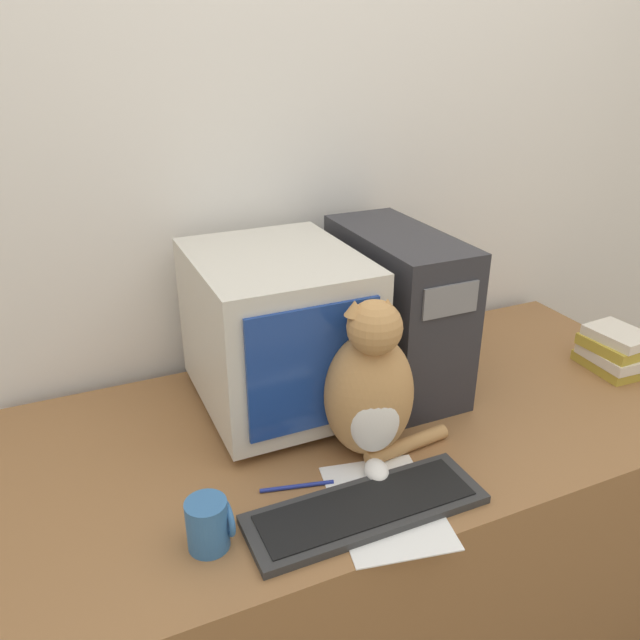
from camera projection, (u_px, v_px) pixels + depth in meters
wall_back at (301, 178)px, 1.76m from camera, size 7.00×0.05×2.50m
desk at (372, 530)px, 1.72m from camera, size 1.77×0.84×0.75m
crt_monitor at (277, 330)px, 1.54m from camera, size 0.38×0.47×0.40m
computer_tower at (396, 309)px, 1.65m from camera, size 0.21×0.47×0.42m
keyboard at (366, 509)px, 1.25m from camera, size 0.49×0.16×0.02m
cat at (371, 390)px, 1.36m from camera, size 0.31×0.25×0.39m
book_stack at (617, 351)px, 1.77m from camera, size 0.16×0.19×0.12m
pen at (297, 486)px, 1.31m from camera, size 0.16×0.04×0.01m
paper_sheet at (386, 506)px, 1.27m from camera, size 0.26×0.33×0.00m
mug at (209, 524)px, 1.15m from camera, size 0.08×0.08×0.10m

